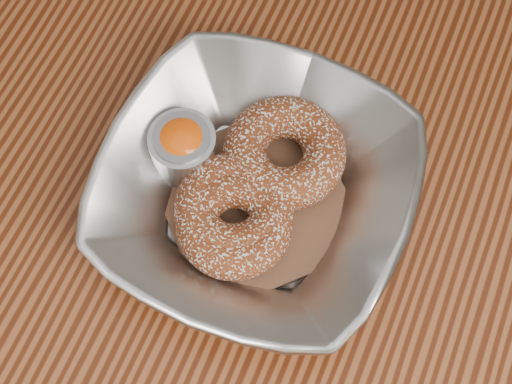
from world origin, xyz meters
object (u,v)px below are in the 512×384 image
at_px(ramekin, 183,147).
at_px(serving_bowl, 256,192).
at_px(donut_back, 285,152).
at_px(donut_extra, 234,208).
at_px(table, 330,234).
at_px(donut_front, 234,224).

bearing_deg(ramekin, serving_bowl, -9.94).
bearing_deg(donut_back, donut_extra, -107.08).
distance_m(table, ramekin, 0.19).
height_order(serving_bowl, ramekin, serving_bowl).
height_order(serving_bowl, donut_back, serving_bowl).
height_order(table, donut_front, donut_front).
height_order(table, ramekin, ramekin).
bearing_deg(serving_bowl, donut_back, 79.99).
bearing_deg(table, ramekin, -169.01).
bearing_deg(table, donut_extra, -142.58).
relative_size(serving_bowl, donut_front, 2.66).
height_order(table, donut_back, donut_back).
xyz_separation_m(donut_back, donut_extra, (-0.02, -0.06, -0.00)).
distance_m(donut_back, donut_extra, 0.06).
xyz_separation_m(donut_front, ramekin, (-0.06, 0.04, 0.01)).
relative_size(table, ramekin, 22.01).
distance_m(donut_front, donut_extra, 0.01).
relative_size(serving_bowl, donut_extra, 2.58).
xyz_separation_m(table, serving_bowl, (-0.06, -0.04, 0.13)).
bearing_deg(donut_back, ramekin, -158.53).
bearing_deg(donut_front, donut_extra, 114.25).
bearing_deg(serving_bowl, donut_extra, -121.31).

